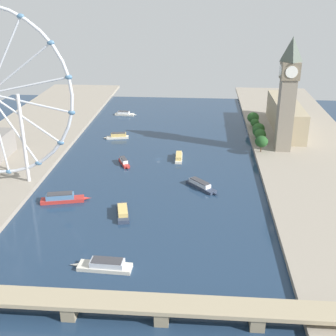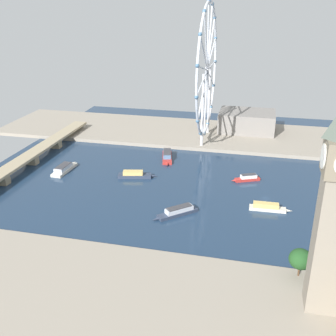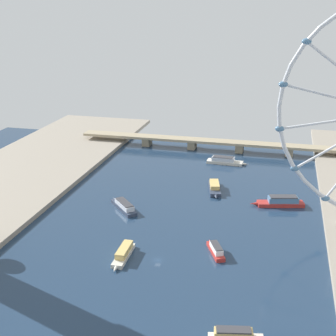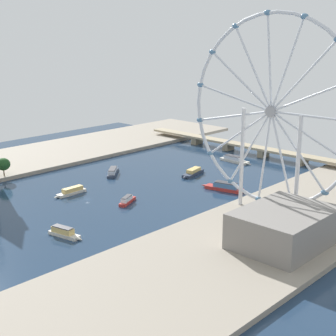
# 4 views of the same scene
# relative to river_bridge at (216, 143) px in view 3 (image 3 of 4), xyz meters

# --- Properties ---
(ground_plane) EXTENTS (416.99, 416.99, 0.00)m
(ground_plane) POSITION_rel_river_bridge_xyz_m (0.00, -182.81, -6.32)
(ground_plane) COLOR #1E334C
(river_bridge) EXTENTS (228.99, 12.44, 8.27)m
(river_bridge) POSITION_rel_river_bridge_xyz_m (0.00, 0.00, 0.00)
(river_bridge) COLOR tan
(river_bridge) RESTS_ON ground_plane
(tour_boat_1) EXTENTS (32.45, 13.55, 6.08)m
(tour_boat_1) POSITION_rel_river_bridge_xyz_m (54.97, -103.06, -3.82)
(tour_boat_1) COLOR #B22D28
(tour_boat_1) RESTS_ON ground_plane
(tour_boat_2) EXTENTS (5.91, 26.18, 4.78)m
(tour_boat_2) POSITION_rel_river_bridge_xyz_m (-16.59, -183.86, -4.29)
(tour_boat_2) COLOR beige
(tour_boat_2) RESTS_ON ground_plane
(tour_boat_3) EXTENTS (11.76, 20.71, 4.93)m
(tour_boat_3) POSITION_rel_river_bridge_xyz_m (25.58, -169.35, -4.30)
(tour_boat_3) COLOR #B22D28
(tour_boat_3) RESTS_ON ground_plane
(tour_boat_4) EXTENTS (31.66, 9.32, 5.30)m
(tour_boat_4) POSITION_rel_river_bridge_xyz_m (11.76, -32.74, -4.15)
(tour_boat_4) COLOR beige
(tour_boat_4) RESTS_ON ground_plane
(tour_boat_6) EXTENTS (23.26, 25.05, 5.12)m
(tour_boat_6) POSITION_rel_river_bridge_xyz_m (-34.81, -130.77, -4.18)
(tour_boat_6) COLOR #2D384C
(tour_boat_6) RESTS_ON ground_plane
(tour_boat_7) EXTENTS (11.86, 28.71, 5.00)m
(tour_boat_7) POSITION_rel_river_bridge_xyz_m (12.73, -88.75, -4.28)
(tour_boat_7) COLOR #2D384C
(tour_boat_7) RESTS_ON ground_plane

